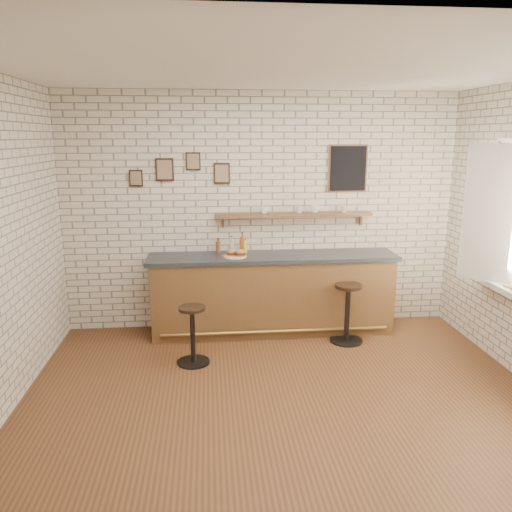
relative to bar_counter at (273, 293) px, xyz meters
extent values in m
plane|color=brown|center=(-0.11, -1.70, -0.51)|extent=(5.00, 5.00, 0.00)
cube|color=brown|center=(0.00, 0.00, -0.03)|extent=(3.00, 0.58, 0.96)
cube|color=#2D333A|center=(0.00, 0.00, 0.48)|extent=(3.10, 0.62, 0.05)
cylinder|color=olive|center=(0.00, -0.32, -0.39)|extent=(2.79, 0.04, 0.04)
cylinder|color=white|center=(-0.47, -0.06, 0.51)|extent=(0.28, 0.28, 0.01)
cylinder|color=#E2B54F|center=(-0.41, -0.04, 0.52)|extent=(0.05, 0.05, 0.00)
cylinder|color=#E2B54F|center=(-0.44, -0.07, 0.52)|extent=(0.05, 0.05, 0.00)
cylinder|color=#E2B54F|center=(-0.59, 0.01, 0.52)|extent=(0.06, 0.06, 0.00)
cylinder|color=#E2B54F|center=(-0.45, -0.02, 0.52)|extent=(0.06, 0.06, 0.00)
cylinder|color=#E2B54F|center=(-0.58, -0.10, 0.52)|extent=(0.06, 0.06, 0.00)
cylinder|color=#E2B54F|center=(-0.41, -0.06, 0.52)|extent=(0.04, 0.04, 0.00)
cylinder|color=#E2B54F|center=(-0.48, -0.10, 0.52)|extent=(0.05, 0.05, 0.00)
cylinder|color=#E2B54F|center=(-0.59, -0.12, 0.52)|extent=(0.04, 0.04, 0.00)
cylinder|color=#E2B54F|center=(-0.63, -0.04, 0.52)|extent=(0.05, 0.05, 0.00)
cylinder|color=#E2B54F|center=(-0.42, -0.11, 0.52)|extent=(0.06, 0.06, 0.00)
cylinder|color=#E2B54F|center=(-0.58, -0.04, 0.52)|extent=(0.04, 0.04, 0.00)
cylinder|color=brown|center=(-0.68, 0.17, 0.58)|extent=(0.06, 0.06, 0.15)
cylinder|color=brown|center=(-0.68, 0.17, 0.67)|extent=(0.02, 0.02, 0.03)
cylinder|color=black|center=(-0.68, 0.17, 0.69)|extent=(0.02, 0.02, 0.01)
cylinder|color=beige|center=(-0.50, 0.17, 0.59)|extent=(0.06, 0.06, 0.17)
cylinder|color=beige|center=(-0.50, 0.17, 0.69)|extent=(0.02, 0.02, 0.04)
cylinder|color=black|center=(-0.50, 0.17, 0.71)|extent=(0.02, 0.02, 0.01)
cylinder|color=#A7531B|center=(-0.37, 0.17, 0.61)|extent=(0.06, 0.06, 0.20)
cylinder|color=#A7531B|center=(-0.37, 0.17, 0.73)|extent=(0.02, 0.02, 0.05)
cylinder|color=black|center=(-0.37, 0.17, 0.76)|extent=(0.03, 0.03, 0.01)
cylinder|color=yellow|center=(-0.34, 0.17, 0.57)|extent=(0.06, 0.06, 0.14)
cylinder|color=yellow|center=(-0.34, 0.17, 0.66)|extent=(0.03, 0.03, 0.03)
cylinder|color=maroon|center=(-0.34, 0.17, 0.68)|extent=(0.03, 0.03, 0.01)
cylinder|color=black|center=(-0.99, -0.84, -0.50)|extent=(0.36, 0.36, 0.02)
cylinder|color=black|center=(-0.99, -0.84, -0.19)|extent=(0.05, 0.05, 0.60)
cylinder|color=black|center=(-0.99, -0.84, 0.13)|extent=(0.36, 0.36, 0.04)
cylinder|color=black|center=(0.86, -0.42, -0.50)|extent=(0.40, 0.40, 0.02)
cylinder|color=black|center=(0.86, -0.42, -0.15)|extent=(0.06, 0.06, 0.66)
cylinder|color=black|center=(0.86, -0.42, 0.20)|extent=(0.37, 0.37, 0.04)
cube|color=brown|center=(0.29, 0.20, 0.97)|extent=(2.00, 0.18, 0.04)
cube|color=brown|center=(-0.61, 0.27, 0.89)|extent=(0.03, 0.04, 0.16)
cube|color=brown|center=(1.19, 0.27, 0.89)|extent=(0.03, 0.04, 0.16)
imported|color=white|center=(-0.09, 0.20, 1.04)|extent=(0.13, 0.13, 0.09)
imported|color=white|center=(0.36, 0.20, 1.04)|extent=(0.11, 0.11, 0.09)
imported|color=white|center=(0.56, 0.20, 1.04)|extent=(0.16, 0.16, 0.09)
imported|color=white|center=(0.94, 0.20, 1.04)|extent=(0.11, 0.11, 0.09)
cube|color=black|center=(-1.31, 0.28, 1.54)|extent=(0.22, 0.02, 0.28)
cube|color=black|center=(-0.96, 0.28, 1.64)|extent=(0.18, 0.02, 0.22)
cube|color=black|center=(-0.61, 0.28, 1.49)|extent=(0.20, 0.02, 0.26)
cube|color=black|center=(-1.66, 0.28, 1.44)|extent=(0.16, 0.02, 0.20)
cube|color=black|center=(0.99, 0.28, 1.54)|extent=(0.46, 0.02, 0.56)
cube|color=white|center=(2.29, -1.40, 0.39)|extent=(0.20, 1.35, 0.06)
cube|color=white|center=(2.36, -0.80, 1.14)|extent=(0.05, 0.06, 1.50)
cube|color=white|center=(2.21, -1.10, 1.14)|extent=(0.40, 0.46, 1.46)
imported|color=tan|center=(2.27, -1.42, 0.44)|extent=(0.24, 0.29, 0.02)
imported|color=tan|center=(2.27, -1.39, 0.45)|extent=(0.23, 0.26, 0.02)
camera|label=1|loc=(-0.79, -5.99, 1.94)|focal=35.00mm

